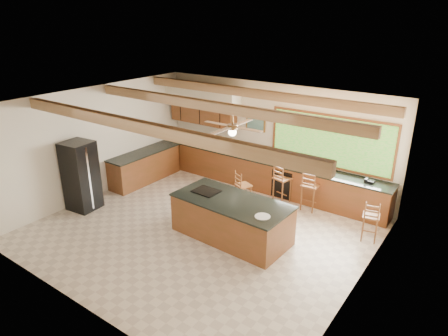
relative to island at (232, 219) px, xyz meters
The scene contains 9 objects.
ground 0.87m from the island, 167.03° to the right, with size 7.20×7.20×0.00m, color beige.
room_shell 2.02m from the island, 151.43° to the left, with size 7.27×6.54×3.02m.
counter_run 2.81m from the island, 123.21° to the left, with size 7.12×3.10×1.27m.
island is the anchor object (origin of this frame).
refrigerator 4.10m from the island, 165.21° to the right, with size 0.77×0.75×1.80m.
bar_stool_a 1.52m from the island, 114.25° to the left, with size 0.47×0.48×1.00m.
bar_stool_b 2.23m from the island, 88.34° to the left, with size 0.49×0.49×1.12m.
bar_stool_c 2.39m from the island, 68.75° to the left, with size 0.42×0.42×1.13m.
bar_stool_d 3.05m from the island, 32.36° to the left, with size 0.43×0.43×0.99m.
Camera 1 is at (5.19, -6.36, 4.78)m, focal length 32.00 mm.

